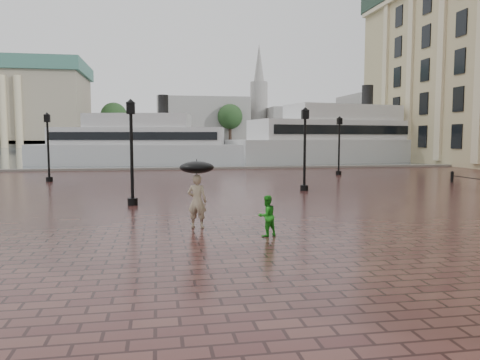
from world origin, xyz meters
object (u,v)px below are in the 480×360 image
at_px(street_lamps, 215,147).
at_px(child_pedestrian, 267,216).
at_px(ferry_far, 343,139).
at_px(ferry_near, 139,144).
at_px(adult_pedestrian, 197,201).

bearing_deg(street_lamps, child_pedestrian, -91.00).
height_order(street_lamps, ferry_far, ferry_far).
bearing_deg(street_lamps, ferry_far, 52.85).
xyz_separation_m(ferry_near, ferry_far, (23.25, 0.88, 0.50)).
height_order(ferry_near, ferry_far, ferry_far).
bearing_deg(ferry_near, street_lamps, -65.76).
xyz_separation_m(child_pedestrian, ferry_far, (18.13, 38.32, 2.10)).
bearing_deg(adult_pedestrian, street_lamps, -78.23).
bearing_deg(street_lamps, ferry_near, 103.32).
bearing_deg(ferry_near, child_pedestrian, -71.30).
bearing_deg(ferry_far, ferry_near, 169.60).
relative_size(ferry_near, ferry_far, 0.81).
xyz_separation_m(child_pedestrian, ferry_near, (-5.12, 37.45, 1.60)).
height_order(street_lamps, child_pedestrian, street_lamps).
bearing_deg(child_pedestrian, ferry_near, -106.92).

